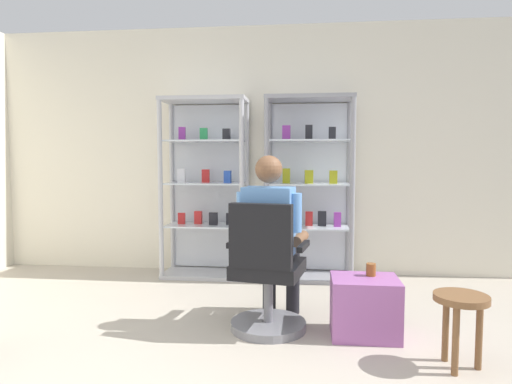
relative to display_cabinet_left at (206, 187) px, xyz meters
name	(u,v)px	position (x,y,z in m)	size (l,w,h in m)	color
back_wall	(259,151)	(0.55, 0.24, 0.39)	(6.00, 0.10, 2.70)	silver
display_cabinet_left	(206,187)	(0.00, 0.00, 0.00)	(0.90, 0.45, 1.90)	#B7B7BC
display_cabinet_right	(309,188)	(1.10, 0.00, 0.00)	(0.90, 0.45, 1.90)	gray
office_chair	(266,279)	(0.79, -1.55, -0.57)	(0.60, 0.56, 0.96)	slate
seated_shopkeeper	(272,232)	(0.82, -1.39, -0.25)	(0.54, 0.61, 1.29)	black
storage_crate	(365,307)	(1.50, -1.54, -0.75)	(0.47, 0.38, 0.42)	#9E599E
tea_glass	(371,270)	(1.55, -1.48, -0.50)	(0.07, 0.07, 0.09)	brown
wooden_stool	(461,310)	(2.00, -1.99, -0.60)	(0.32, 0.32, 0.45)	brown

